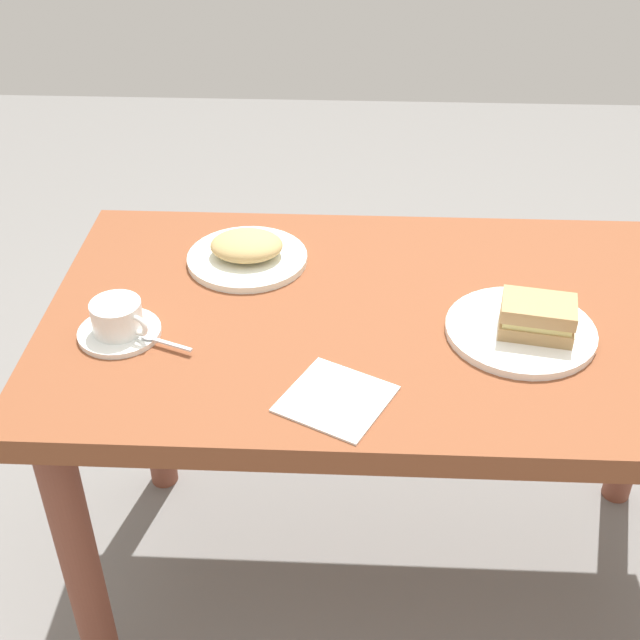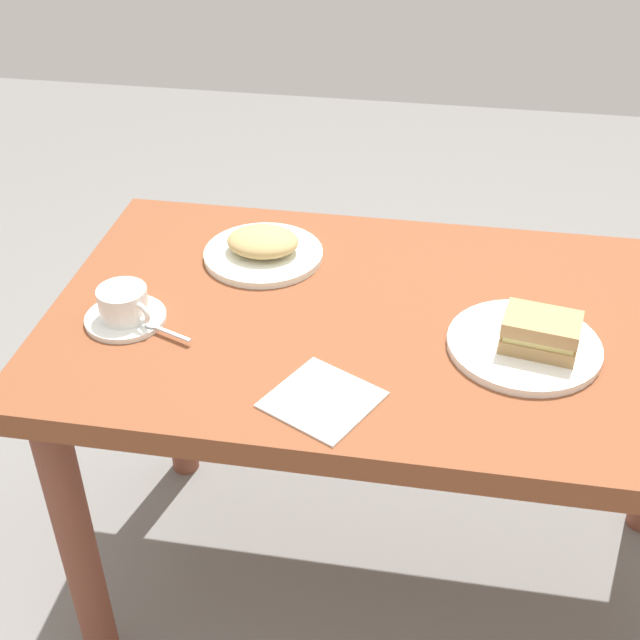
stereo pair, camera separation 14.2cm
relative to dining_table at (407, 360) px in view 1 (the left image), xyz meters
name	(u,v)px [view 1 (the left image)]	position (x,y,z in m)	size (l,w,h in m)	color
ground_plane	(390,578)	(0.00, 0.00, -0.63)	(6.00, 6.00, 0.00)	slate
dining_table	(407,360)	(0.00, 0.00, 0.00)	(1.30, 0.72, 0.74)	brown
sandwich_plate	(520,331)	(-0.18, 0.06, 0.11)	(0.26, 0.26, 0.01)	white
sandwich_front	(537,317)	(-0.21, 0.07, 0.15)	(0.14, 0.10, 0.06)	tan
coffee_saucer	(120,332)	(0.50, 0.09, 0.11)	(0.14, 0.14, 0.01)	white
coffee_cup	(117,316)	(0.50, 0.09, 0.15)	(0.10, 0.09, 0.05)	white
spoon	(158,340)	(0.43, 0.12, 0.12)	(0.10, 0.05, 0.01)	silver
side_plate	(247,258)	(0.31, -0.16, 0.11)	(0.23, 0.23, 0.01)	white
side_food_pile	(247,245)	(0.31, -0.16, 0.14)	(0.14, 0.12, 0.04)	tan
napkin	(336,399)	(0.13, 0.24, 0.11)	(0.15, 0.15, 0.00)	white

